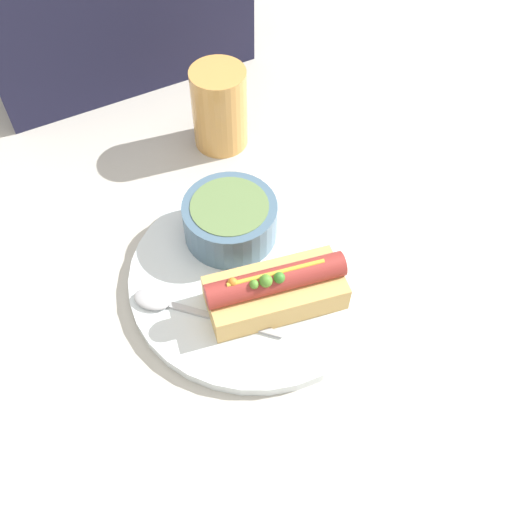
{
  "coord_description": "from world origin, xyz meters",
  "views": [
    {
      "loc": [
        -0.19,
        -0.36,
        0.58
      ],
      "look_at": [
        0.0,
        0.0,
        0.04
      ],
      "focal_mm": 42.0,
      "sensor_mm": 36.0,
      "label": 1
    }
  ],
  "objects_px": {
    "soup_bowl": "(233,217)",
    "drinking_glass": "(220,108)",
    "hot_dog": "(275,289)",
    "spoon": "(171,304)"
  },
  "relations": [
    {
      "from": "soup_bowl",
      "to": "spoon",
      "type": "relative_size",
      "value": 0.83
    },
    {
      "from": "hot_dog",
      "to": "drinking_glass",
      "type": "relative_size",
      "value": 1.39
    },
    {
      "from": "soup_bowl",
      "to": "drinking_glass",
      "type": "height_order",
      "value": "drinking_glass"
    },
    {
      "from": "spoon",
      "to": "hot_dog",
      "type": "bearing_deg",
      "value": -159.52
    },
    {
      "from": "hot_dog",
      "to": "soup_bowl",
      "type": "bearing_deg",
      "value": 98.94
    },
    {
      "from": "drinking_glass",
      "to": "soup_bowl",
      "type": "bearing_deg",
      "value": -110.91
    },
    {
      "from": "hot_dog",
      "to": "drinking_glass",
      "type": "height_order",
      "value": "drinking_glass"
    },
    {
      "from": "soup_bowl",
      "to": "spoon",
      "type": "distance_m",
      "value": 0.13
    },
    {
      "from": "soup_bowl",
      "to": "drinking_glass",
      "type": "relative_size",
      "value": 0.97
    },
    {
      "from": "hot_dog",
      "to": "spoon",
      "type": "distance_m",
      "value": 0.12
    }
  ]
}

